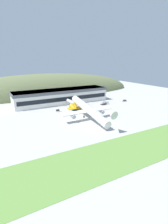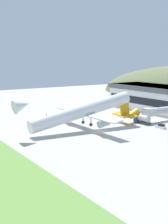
{
  "view_description": "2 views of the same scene",
  "coord_description": "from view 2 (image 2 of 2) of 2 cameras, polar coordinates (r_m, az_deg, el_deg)",
  "views": [
    {
      "loc": [
        -56.07,
        -88.65,
        35.15
      ],
      "look_at": [
        -7.49,
        -0.83,
        4.87
      ],
      "focal_mm": 28.0,
      "sensor_mm": 36.0,
      "label": 1
    },
    {
      "loc": [
        79.91,
        -59.17,
        23.96
      ],
      "look_at": [
        -2.7,
        -4.52,
        6.63
      ],
      "focal_mm": 50.0,
      "sensor_mm": 36.0,
      "label": 2
    }
  ],
  "objects": [
    {
      "name": "traffic_cone_0",
      "position": [
        115.35,
        7.4,
        -2.01
      ],
      "size": [
        0.52,
        0.52,
        0.58
      ],
      "color": "orange",
      "rests_on": "ground_plane"
    },
    {
      "name": "fuel_truck",
      "position": [
        116.37,
        10.61,
        -1.34
      ],
      "size": [
        6.7,
        2.57,
        3.32
      ],
      "color": "#264C99",
      "rests_on": "ground_plane"
    },
    {
      "name": "service_car_0",
      "position": [
        110.22,
        13.91,
        -2.59
      ],
      "size": [
        3.79,
        1.74,
        1.56
      ],
      "color": "silver",
      "rests_on": "ground_plane"
    },
    {
      "name": "cargo_airplane",
      "position": [
        104.06,
        0.13,
        0.09
      ],
      "size": [
        33.24,
        48.76,
        12.44
      ],
      "color": "silver"
    },
    {
      "name": "service_car_1",
      "position": [
        127.68,
        6.93,
        -0.66
      ],
      "size": [
        4.09,
        2.07,
        1.65
      ],
      "color": "silver",
      "rests_on": "ground_plane"
    },
    {
      "name": "traffic_cone_1",
      "position": [
        120.61,
        3.72,
        -1.42
      ],
      "size": [
        0.52,
        0.52,
        0.58
      ],
      "color": "orange",
      "rests_on": "ground_plane"
    },
    {
      "name": "jetway_0",
      "position": [
        121.44,
        13.33,
        0.19
      ],
      "size": [
        3.38,
        14.85,
        5.43
      ],
      "color": "silver",
      "rests_on": "ground_plane"
    },
    {
      "name": "ground_plane",
      "position": [
        102.28,
        2.96,
        -3.64
      ],
      "size": [
        291.95,
        291.95,
        0.0
      ],
      "primitive_type": "plane",
      "color": "#B7B5AF"
    }
  ]
}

